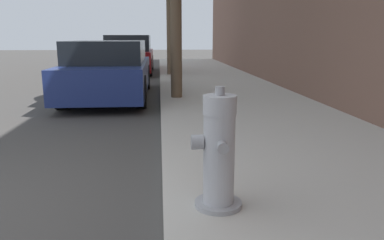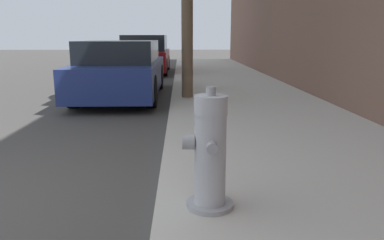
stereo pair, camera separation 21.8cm
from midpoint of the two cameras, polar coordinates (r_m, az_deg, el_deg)
name	(u,v)px [view 2 (the right image)]	position (r m, az deg, el deg)	size (l,w,h in m)	color
sidewalk_slab	(357,212)	(3.36, 25.57, -12.55)	(3.20, 40.00, 0.13)	#B7B2A8
fire_hydrant	(210,154)	(2.85, 4.93, -5.18)	(0.40, 0.39, 0.94)	#97979C
parked_car_near	(122,70)	(9.06, -9.94, 7.54)	(1.78, 4.56, 1.33)	navy
parked_car_mid	(146,55)	(15.30, -6.65, 9.82)	(1.81, 4.40, 1.48)	maroon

